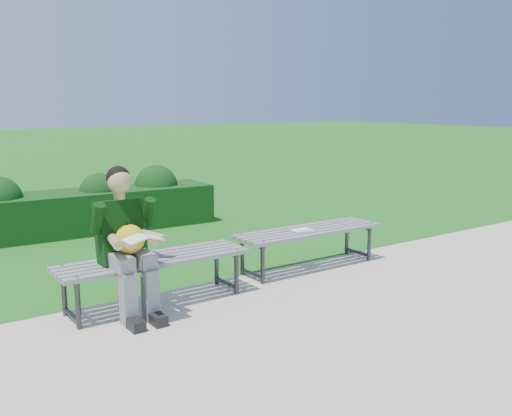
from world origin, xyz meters
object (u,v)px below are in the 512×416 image
Objects in this scene: seated_boy at (126,238)px; paper_sheet at (302,230)px; bench_right at (309,234)px; hedge at (93,205)px; bench_left at (154,263)px.

paper_sheet is (2.16, 0.21, -0.24)m from seated_boy.
bench_right is at bearing 5.41° from seated_boy.
hedge is 15.37× the size of paper_sheet.
hedge is 2.01× the size of bench_right.
bench_left is 1.86m from paper_sheet.
hedge is 3.77m from seated_boy.
bench_left is 1.96m from bench_right.
hedge reaches higher than paper_sheet.
bench_right is 7.63× the size of paper_sheet.
hedge reaches higher than bench_left.
seated_boy reaches higher than bench_left.
bench_right reaches higher than paper_sheet.
seated_boy reaches higher than hedge.
seated_boy is (-0.30, -0.10, 0.30)m from bench_left.
bench_left reaches higher than paper_sheet.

